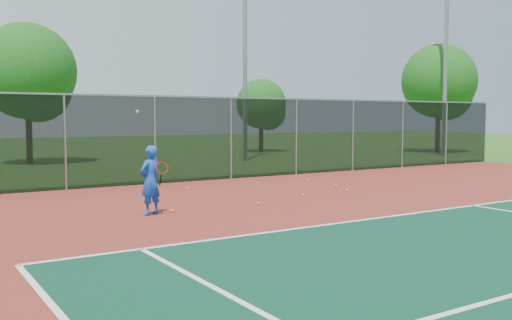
# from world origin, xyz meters

# --- Properties ---
(court_apron) EXTENTS (30.00, 20.00, 0.02)m
(court_apron) POSITION_xyz_m (0.00, 2.00, 0.01)
(court_apron) COLOR maroon
(court_apron) RESTS_ON ground
(fence_back) EXTENTS (30.00, 0.06, 3.03)m
(fence_back) POSITION_xyz_m (0.00, 12.00, 1.56)
(fence_back) COLOR black
(fence_back) RESTS_ON court_apron
(tennis_player) EXTENTS (0.70, 0.72, 2.45)m
(tennis_player) POSITION_xyz_m (-5.52, 6.21, 0.84)
(tennis_player) COLOR blue
(tennis_player) RESTS_ON court_apron
(practice_ball_0) EXTENTS (0.07, 0.07, 0.07)m
(practice_ball_0) POSITION_xyz_m (-2.55, 6.17, 0.06)
(practice_ball_0) COLOR #C0DC19
(practice_ball_0) RESTS_ON court_apron
(practice_ball_1) EXTENTS (0.07, 0.07, 0.07)m
(practice_ball_1) POSITION_xyz_m (1.67, 8.01, 0.06)
(practice_ball_1) COLOR #C0DC19
(practice_ball_1) RESTS_ON court_apron
(practice_ball_2) EXTENTS (0.07, 0.07, 0.07)m
(practice_ball_2) POSITION_xyz_m (1.91, 9.83, 0.06)
(practice_ball_2) COLOR #C0DC19
(practice_ball_2) RESTS_ON court_apron
(practice_ball_3) EXTENTS (0.07, 0.07, 0.07)m
(practice_ball_3) POSITION_xyz_m (-2.76, 10.00, 0.06)
(practice_ball_3) COLOR #C0DC19
(practice_ball_3) RESTS_ON court_apron
(practice_ball_5) EXTENTS (0.07, 0.07, 0.07)m
(practice_ball_5) POSITION_xyz_m (1.20, 6.94, 0.06)
(practice_ball_5) COLOR #C0DC19
(practice_ball_5) RESTS_ON court_apron
(practice_ball_6) EXTENTS (0.07, 0.07, 0.07)m
(practice_ball_6) POSITION_xyz_m (-4.94, 6.30, 0.06)
(practice_ball_6) COLOR #C0DC19
(practice_ball_6) RESTS_ON court_apron
(practice_ball_7) EXTENTS (0.07, 0.07, 0.07)m
(practice_ball_7) POSITION_xyz_m (-0.59, 6.81, 0.06)
(practice_ball_7) COLOR #C0DC19
(practice_ball_7) RESTS_ON court_apron
(floodlight_n) EXTENTS (0.90, 0.40, 13.18)m
(floodlight_n) POSITION_xyz_m (5.08, 19.30, 7.38)
(floodlight_n) COLOR gray
(floodlight_n) RESTS_ON ground
(floodlight_ne) EXTENTS (0.90, 0.40, 13.18)m
(floodlight_ne) POSITION_xyz_m (16.92, 16.15, 7.38)
(floodlight_ne) COLOR gray
(floodlight_ne) RESTS_ON ground
(tree_back_left) EXTENTS (4.68, 4.68, 6.87)m
(tree_back_left) POSITION_xyz_m (-4.81, 23.18, 4.31)
(tree_back_left) COLOR #352313
(tree_back_left) RESTS_ON ground
(tree_back_mid) EXTENTS (3.28, 3.28, 4.81)m
(tree_back_mid) POSITION_xyz_m (10.07, 25.21, 3.02)
(tree_back_mid) COLOR #352313
(tree_back_mid) RESTS_ON ground
(tree_back_right) EXTENTS (4.77, 4.77, 7.00)m
(tree_back_right) POSITION_xyz_m (19.40, 18.51, 4.40)
(tree_back_right) COLOR #352313
(tree_back_right) RESTS_ON ground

